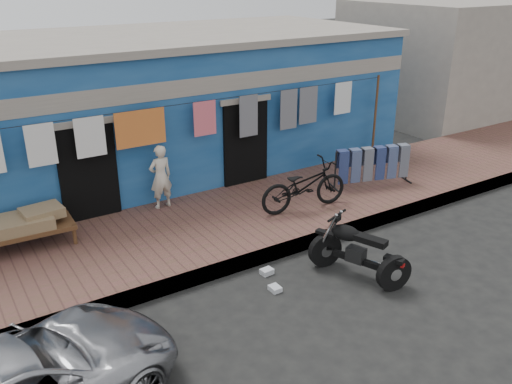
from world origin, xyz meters
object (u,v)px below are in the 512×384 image
at_px(seated_person, 161,177).
at_px(jeans_rack, 372,165).
at_px(motorcycle, 359,250).
at_px(charpoy, 21,231).
at_px(bicycle, 304,181).

xyz_separation_m(seated_person, jeans_rack, (4.47, -1.37, -0.20)).
xyz_separation_m(motorcycle, charpoy, (-4.53, 3.58, 0.05)).
bearing_deg(jeans_rack, motorcycle, -136.88).
bearing_deg(jeans_rack, bicycle, -173.34).
bearing_deg(motorcycle, charpoy, 121.45).
height_order(charpoy, jeans_rack, jeans_rack).
bearing_deg(seated_person, motorcycle, 110.71).
relative_size(bicycle, charpoy, 1.01).
height_order(seated_person, charpoy, seated_person).
xyz_separation_m(bicycle, jeans_rack, (2.10, 0.24, -0.16)).
bearing_deg(charpoy, seated_person, 6.42).
height_order(seated_person, bicycle, seated_person).
height_order(motorcycle, charpoy, motorcycle).
relative_size(bicycle, motorcycle, 1.12).
distance_m(bicycle, motorcycle, 2.37).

